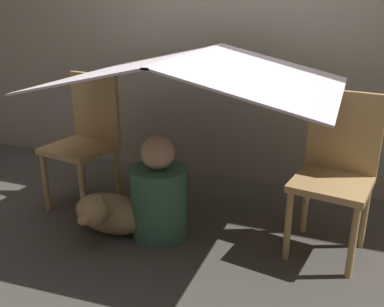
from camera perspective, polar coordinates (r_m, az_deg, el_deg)
ground_plane at (r=2.61m, az=-0.75°, el=-10.63°), size 8.80×8.80×0.00m
wall_back at (r=3.14m, az=5.94°, el=18.45°), size 7.00×0.05×2.50m
chair_left at (r=2.89m, az=-13.90°, el=2.25°), size 0.44×0.44×0.87m
chair_right at (r=2.40m, az=18.65°, el=-1.89°), size 0.44×0.44×0.87m
sheet_canopy at (r=2.36m, az=0.00°, el=11.07°), size 1.57×1.11×0.19m
person_front at (r=2.48m, az=-4.44°, el=-5.66°), size 0.32×0.32×0.62m
dog at (r=2.58m, az=-11.17°, el=-7.77°), size 0.48×0.41×0.34m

